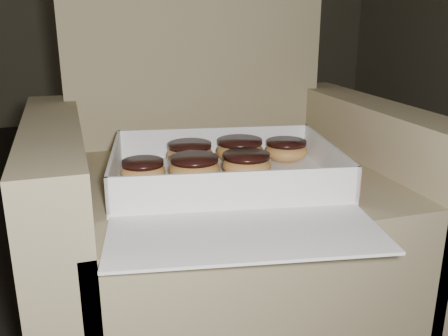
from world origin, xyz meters
TOP-DOWN VIEW (x-y plane):
  - floor at (0.00, 0.00)m, footprint 4.50×4.50m
  - armchair at (0.27, 0.00)m, footprint 0.80×0.68m
  - bakery_box at (0.23, -0.15)m, footprint 0.51×0.57m
  - donut_a at (0.08, -0.08)m, footprint 0.09×0.09m
  - donut_b at (0.28, -0.11)m, footprint 0.10×0.10m
  - donut_c at (0.30, -0.02)m, footprint 0.10×0.10m
  - donut_d at (0.18, -0.11)m, footprint 0.10×0.10m
  - donut_e at (0.40, -0.04)m, footprint 0.09×0.09m
  - donut_f at (0.19, -0.00)m, footprint 0.10×0.10m
  - crumb_a at (0.30, -0.14)m, footprint 0.01×0.01m
  - crumb_b at (0.05, -0.13)m, footprint 0.01×0.01m
  - crumb_c at (0.27, -0.18)m, footprint 0.01×0.01m
  - crumb_d at (0.10, -0.14)m, footprint 0.01×0.01m
  - crumb_e at (0.07, -0.14)m, footprint 0.01×0.01m

SIDE VIEW (x-z plane):
  - floor at x=0.00m, z-range 0.00..0.00m
  - armchair at x=0.27m, z-range -0.16..0.68m
  - crumb_a at x=0.30m, z-range 0.38..0.39m
  - crumb_b at x=0.05m, z-range 0.38..0.39m
  - crumb_c at x=0.27m, z-range 0.38..0.39m
  - crumb_d at x=0.10m, z-range 0.38..0.39m
  - crumb_e at x=0.07m, z-range 0.38..0.39m
  - bakery_box at x=0.23m, z-range 0.35..0.42m
  - donut_a at x=0.08m, z-range 0.38..0.43m
  - donut_e at x=0.40m, z-range 0.38..0.43m
  - donut_b at x=0.28m, z-range 0.38..0.43m
  - donut_f at x=0.19m, z-range 0.38..0.43m
  - donut_d at x=0.18m, z-range 0.38..0.43m
  - donut_c at x=0.30m, z-range 0.38..0.44m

